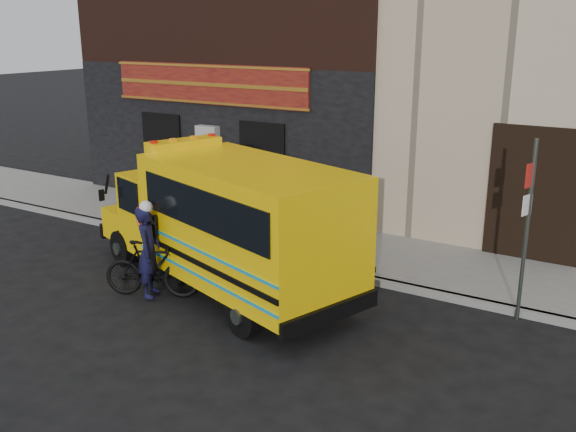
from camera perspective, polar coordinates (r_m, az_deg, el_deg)
The scene contains 7 objects.
ground at distance 12.20m, azimuth -3.47°, elevation -8.77°, with size 120.00×120.00×0.00m, color black.
curb at distance 14.21m, azimuth 2.48°, elevation -4.66°, with size 40.00×0.20×0.15m, color gray.
sidewalk at distance 15.46m, azimuth 5.15°, elevation -2.93°, with size 40.00×3.00×0.15m, color slate.
school_bus at distance 12.75m, azimuth -5.32°, elevation -0.40°, with size 7.22×4.24×2.92m.
sign_pole at distance 12.08m, azimuth 20.47°, elevation -0.68°, with size 0.12×0.29×3.37m.
bicycle at distance 13.03m, azimuth -12.00°, elevation -4.63°, with size 0.55×1.94×1.17m, color black.
cyclist at distance 12.89m, azimuth -12.26°, elevation -3.30°, with size 0.67×0.44×1.84m, color black.
Camera 1 is at (6.31, -9.05, 5.20)m, focal length 40.00 mm.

